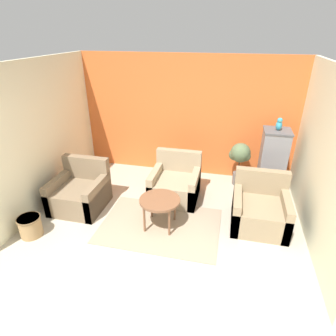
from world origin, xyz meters
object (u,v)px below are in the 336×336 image
(armchair_left, at_px, (80,193))
(potted_plant, at_px, (240,156))
(coffee_table, at_px, (160,202))
(birdcage, at_px, (272,163))
(armchair_middle, at_px, (175,185))
(parrot, at_px, (279,124))
(armchair_right, at_px, (260,210))
(wicker_basket, at_px, (30,226))

(armchair_left, distance_m, potted_plant, 3.13)
(coffee_table, height_order, birdcage, birdcage)
(armchair_left, bearing_deg, armchair_middle, 23.32)
(coffee_table, distance_m, parrot, 2.56)
(parrot, bearing_deg, armchair_right, -101.87)
(wicker_basket, bearing_deg, potted_plant, 37.77)
(armchair_left, distance_m, armchair_right, 3.09)
(wicker_basket, bearing_deg, birdcage, 31.34)
(armchair_middle, bearing_deg, parrot, 20.69)
(armchair_left, distance_m, armchair_middle, 1.73)
(parrot, distance_m, wicker_basket, 4.49)
(armchair_right, relative_size, armchair_middle, 1.00)
(potted_plant, bearing_deg, coffee_table, -124.87)
(armchair_middle, distance_m, potted_plant, 1.44)
(birdcage, distance_m, potted_plant, 0.62)
(wicker_basket, bearing_deg, armchair_left, 68.28)
(armchair_middle, bearing_deg, birdcage, 20.63)
(armchair_left, relative_size, birdcage, 0.68)
(coffee_table, relative_size, parrot, 2.73)
(parrot, relative_size, wicker_basket, 0.68)
(birdcage, xyz_separation_m, potted_plant, (-0.60, 0.15, 0.01))
(coffee_table, distance_m, armchair_left, 1.56)
(armchair_middle, xyz_separation_m, parrot, (1.74, 0.66, 1.10))
(birdcage, xyz_separation_m, parrot, (0.00, 0.00, 0.76))
(birdcage, height_order, parrot, parrot)
(armchair_right, xyz_separation_m, wicker_basket, (-3.45, -1.09, -0.10))
(armchair_left, distance_m, parrot, 3.75)
(coffee_table, height_order, armchair_middle, armchair_middle)
(armchair_right, xyz_separation_m, potted_plant, (-0.36, 1.30, 0.35))
(armchair_left, bearing_deg, parrot, 21.96)
(armchair_middle, xyz_separation_m, birdcage, (1.74, 0.66, 0.34))
(armchair_right, relative_size, potted_plant, 0.96)
(parrot, relative_size, potted_plant, 0.26)
(parrot, bearing_deg, birdcage, -90.00)
(potted_plant, bearing_deg, parrot, -13.67)
(armchair_middle, height_order, parrot, parrot)
(armchair_left, xyz_separation_m, armchair_right, (3.09, 0.19, 0.00))
(coffee_table, xyz_separation_m, birdcage, (1.80, 1.57, 0.15))
(armchair_middle, bearing_deg, potted_plant, 35.15)
(coffee_table, height_order, armchair_left, armchair_left)
(potted_plant, bearing_deg, armchair_middle, -144.85)
(coffee_table, xyz_separation_m, armchair_left, (-1.53, 0.23, -0.19))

